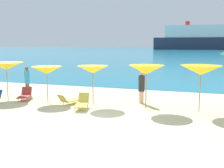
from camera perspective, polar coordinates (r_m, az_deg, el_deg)
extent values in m
cube|color=beige|center=(21.20, 6.93, -1.13)|extent=(50.00, 100.00, 0.30)
cube|color=teal|center=(239.41, 17.96, 7.25)|extent=(650.00, 440.00, 0.02)
cylinder|color=#9E7F59|center=(18.08, -21.85, 0.60)|extent=(0.05, 0.05, 2.15)
cone|color=yellow|center=(17.98, -22.02, 3.63)|extent=(2.28, 2.28, 0.47)
sphere|color=#9E7F59|center=(17.97, -22.05, 4.09)|extent=(0.07, 0.07, 0.07)
cylinder|color=#9E7F59|center=(16.26, -13.89, -0.16)|extent=(0.05, 0.05, 1.99)
cone|color=yellow|center=(16.16, -14.00, 2.92)|extent=(1.86, 1.86, 0.46)
sphere|color=#9E7F59|center=(16.15, -14.02, 3.44)|extent=(0.07, 0.07, 0.07)
cylinder|color=#9E7F59|center=(14.94, -4.17, -0.45)|extent=(0.05, 0.05, 2.10)
cone|color=yellow|center=(14.83, -4.20, 3.15)|extent=(1.91, 1.91, 0.43)
sphere|color=#9E7F59|center=(14.82, -4.21, 3.68)|extent=(0.07, 0.07, 0.07)
cylinder|color=#9E7F59|center=(14.03, 7.41, -0.88)|extent=(0.06, 0.06, 2.20)
cone|color=yellow|center=(13.90, 7.49, 3.10)|extent=(1.89, 1.89, 0.48)
sphere|color=#9E7F59|center=(13.89, 7.50, 3.72)|extent=(0.07, 0.07, 0.07)
cylinder|color=#9E7F59|center=(14.01, 18.57, -1.20)|extent=(0.05, 0.05, 2.23)
cone|color=yellow|center=(13.88, 18.76, 2.85)|extent=(2.04, 2.04, 0.49)
sphere|color=#9E7F59|center=(13.87, 18.79, 3.48)|extent=(0.07, 0.07, 0.07)
cube|color=#A53333|center=(16.91, -18.56, -2.61)|extent=(1.01, 1.24, 0.05)
cube|color=#A53333|center=(17.52, -18.05, -1.42)|extent=(0.69, 0.55, 0.50)
cylinder|color=gray|center=(16.69, -19.72, -3.28)|extent=(0.04, 0.04, 0.22)
cylinder|color=gray|center=(16.56, -17.90, -3.28)|extent=(0.04, 0.04, 0.22)
cylinder|color=gray|center=(17.41, -19.07, -2.78)|extent=(0.04, 0.04, 0.22)
cylinder|color=gray|center=(17.27, -17.33, -2.78)|extent=(0.04, 0.04, 0.22)
cube|color=#D8BF4C|center=(13.90, -6.69, -4.57)|extent=(0.90, 1.31, 0.05)
cube|color=#D8BF4C|center=(14.56, -6.18, -2.96)|extent=(0.65, 0.49, 0.52)
cylinder|color=gray|center=(13.62, -8.05, -5.44)|extent=(0.04, 0.04, 0.22)
cylinder|color=gray|center=(13.52, -5.89, -5.50)|extent=(0.04, 0.04, 0.22)
cylinder|color=gray|center=(14.41, -7.37, -4.65)|extent=(0.04, 0.04, 0.22)
cylinder|color=gray|center=(14.32, -5.33, -4.70)|extent=(0.04, 0.04, 0.22)
cube|color=#D8BF4C|center=(15.34, -8.74, -3.51)|extent=(0.89, 1.24, 0.05)
cube|color=#D8BF4C|center=(14.84, -10.75, -3.15)|extent=(0.60, 0.49, 0.45)
cylinder|color=gray|center=(15.44, -7.19, -3.84)|extent=(0.04, 0.04, 0.18)
cylinder|color=gray|center=(15.77, -8.39, -3.60)|extent=(0.04, 0.04, 0.18)
cylinder|color=gray|center=(14.91, -9.34, -4.33)|extent=(0.04, 0.04, 0.18)
cylinder|color=gray|center=(15.25, -10.53, -4.07)|extent=(0.04, 0.04, 0.18)
cylinder|color=brown|center=(18.94, -17.87, -1.05)|extent=(0.26, 0.26, 0.73)
cylinder|color=#3399D8|center=(18.83, -17.99, 1.46)|extent=(0.34, 0.34, 0.95)
sphere|color=brown|center=(18.77, -18.07, 3.22)|extent=(0.24, 0.24, 0.24)
cylinder|color=#DBAA84|center=(15.35, 6.40, -2.88)|extent=(0.27, 0.27, 0.71)
cylinder|color=#26262D|center=(15.21, 6.45, 0.14)|extent=(0.36, 0.36, 0.92)
sphere|color=#DBAA84|center=(15.14, 6.48, 2.26)|extent=(0.23, 0.23, 0.23)
cube|color=#262D47|center=(210.04, 18.17, 8.36)|extent=(66.53, 17.20, 8.97)
cube|color=white|center=(210.29, 18.29, 10.81)|extent=(49.97, 13.60, 9.04)
cylinder|color=red|center=(210.05, 16.08, 12.55)|extent=(3.53, 3.53, 3.00)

